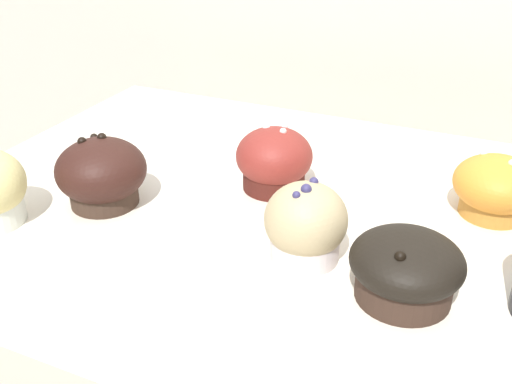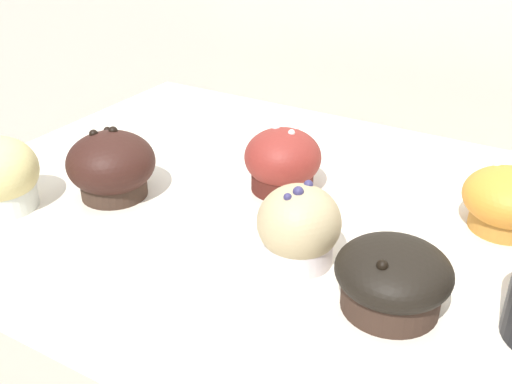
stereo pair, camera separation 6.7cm
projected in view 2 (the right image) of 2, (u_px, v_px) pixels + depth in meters
The scene contains 6 objects.
wall_back at pixel (463, 91), 1.15m from camera, with size 3.20×0.10×1.80m, color beige.
muffin_front_center at pixel (393, 278), 0.55m from camera, with size 0.11×0.11×0.07m.
muffin_back_left at pixel (112, 166), 0.74m from camera, with size 0.11×0.11×0.09m.
muffin_back_right at pixel (299, 228), 0.61m from camera, with size 0.09×0.09×0.09m.
muffin_front_right at pixel (508, 201), 0.67m from camera, with size 0.10×0.10×0.08m.
muffin_back_center at pixel (283, 162), 0.75m from camera, with size 0.10×0.10×0.08m.
Camera 2 is at (0.22, -0.56, 1.28)m, focal length 42.00 mm.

